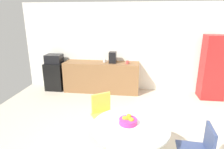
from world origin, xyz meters
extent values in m
plane|color=beige|center=(0.00, 0.00, 0.00)|extent=(6.00, 6.00, 0.00)
cube|color=white|center=(0.00, 3.00, 1.30)|extent=(6.00, 0.10, 2.60)
cube|color=brown|center=(-0.55, 2.65, 0.45)|extent=(2.22, 0.60, 0.90)
cube|color=black|center=(-2.01, 2.65, 0.42)|extent=(0.54, 0.54, 0.84)
cube|color=black|center=(-2.01, 2.65, 0.97)|extent=(0.48, 0.38, 0.26)
cube|color=#B21E1E|center=(2.55, 2.55, 0.87)|extent=(0.60, 0.50, 1.75)
cylinder|color=silver|center=(0.43, -0.41, 0.39)|extent=(0.08, 0.08, 0.71)
cylinder|color=white|center=(0.43, -0.41, 0.73)|extent=(1.10, 1.10, 0.03)
cylinder|color=silver|center=(0.17, 0.28, 0.21)|extent=(0.02, 0.02, 0.42)
cylinder|color=silver|center=(-0.10, 0.10, 0.21)|extent=(0.02, 0.02, 0.42)
cylinder|color=silver|center=(-0.01, 0.54, 0.21)|extent=(0.02, 0.02, 0.42)
cylinder|color=silver|center=(-0.27, 0.36, 0.21)|extent=(0.02, 0.02, 0.42)
cube|color=#D8CC4C|center=(-0.05, 0.32, 0.44)|extent=(0.58, 0.58, 0.03)
cube|color=#D8CC4C|center=(-0.16, 0.48, 0.64)|extent=(0.34, 0.24, 0.38)
cube|color=#384772|center=(1.49, -0.47, 0.64)|extent=(0.06, 0.38, 0.38)
cylinder|color=#D8338C|center=(0.39, -0.36, 0.78)|extent=(0.26, 0.26, 0.07)
sphere|color=orange|center=(0.37, -0.35, 0.81)|extent=(0.07, 0.07, 0.07)
sphere|color=orange|center=(0.41, -0.35, 0.81)|extent=(0.07, 0.07, 0.07)
sphere|color=yellow|center=(0.44, -0.38, 0.81)|extent=(0.07, 0.07, 0.07)
sphere|color=yellow|center=(0.34, -0.34, 0.81)|extent=(0.07, 0.07, 0.07)
sphere|color=yellow|center=(0.40, -0.30, 0.83)|extent=(0.07, 0.07, 0.07)
cylinder|color=#D84C4C|center=(0.22, 2.59, 0.95)|extent=(0.08, 0.08, 0.09)
torus|color=#D84C4C|center=(0.27, 2.59, 0.95)|extent=(0.06, 0.01, 0.06)
cylinder|color=white|center=(-0.46, 2.68, 0.95)|extent=(0.08, 0.08, 0.09)
torus|color=white|center=(-0.40, 2.68, 0.95)|extent=(0.06, 0.01, 0.06)
cube|color=black|center=(-0.21, 2.65, 1.06)|extent=(0.20, 0.24, 0.32)
camera|label=1|loc=(0.49, -2.82, 2.24)|focal=31.00mm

